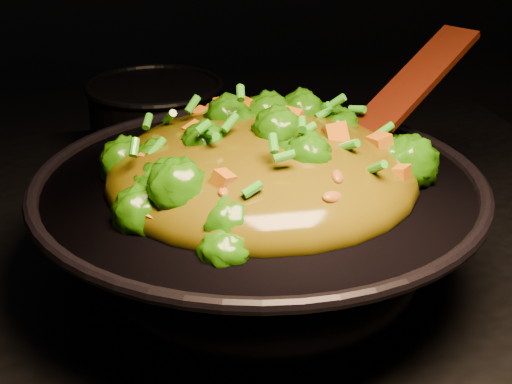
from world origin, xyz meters
name	(u,v)px	position (x,y,z in m)	size (l,w,h in m)	color
wok	(258,237)	(0.04, -0.10, 0.96)	(0.46, 0.46, 0.13)	black
stir_fry	(262,131)	(0.04, -0.10, 1.09)	(0.33, 0.33, 0.11)	#205E06
spatula	(391,107)	(0.20, -0.06, 1.08)	(0.32, 0.05, 0.01)	#3D1107
back_pot	(156,118)	(-0.01, 0.32, 0.96)	(0.20, 0.20, 0.11)	black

